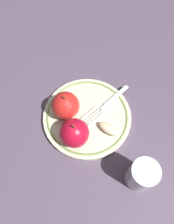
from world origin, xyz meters
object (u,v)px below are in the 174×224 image
Objects in this scene: plate at (87,116)px; apple_second_whole at (76,134)px; apple_slice_front at (108,130)px; drinking_glass at (142,175)px; apple_red_whole at (66,105)px; fork at (108,103)px.

plate is 0.09m from apple_second_whole.
drinking_glass reaches higher than apple_slice_front.
apple_second_whole is at bearing -7.01° from drinking_glass.
plate is 0.21m from drinking_glass.
apple_second_whole is (-0.06, 0.06, 0.00)m from apple_red_whole.
apple_red_whole is at bearing -45.31° from apple_second_whole.
apple_slice_front is (-0.07, -0.06, -0.03)m from apple_second_whole.
apple_second_whole reaches higher than plate.
apple_red_whole and apple_second_whole have the same top height.
plate is at bearing -10.83° from fork.
drinking_glass is at bearing 161.10° from apple_red_whole.
apple_slice_front is at bearing 165.89° from plate.
apple_second_whole is at bearing 6.91° from fork.
apple_slice_front is 0.63× the size of drinking_glass.
apple_slice_front is 0.37× the size of fork.
apple_slice_front is 0.14m from drinking_glass.
drinking_glass is at bearing 154.83° from apple_slice_front.
apple_slice_front is (-0.07, 0.02, 0.02)m from plate.
apple_slice_front is at bearing -140.52° from apple_second_whole.
fork is at bearing -141.64° from apple_red_whole.
fork is (-0.09, -0.07, -0.04)m from apple_red_whole.
apple_slice_front reaches higher than fork.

